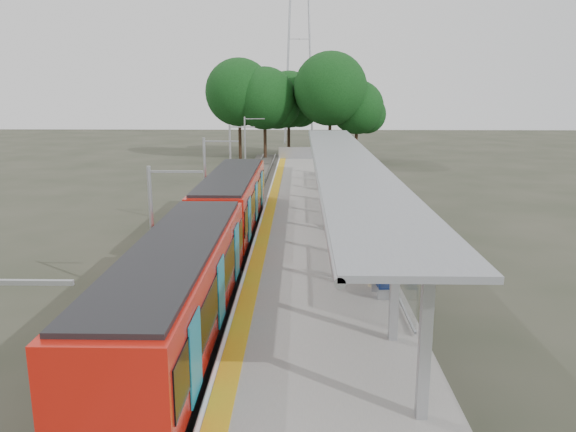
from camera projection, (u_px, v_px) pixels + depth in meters
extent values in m
plane|color=#474438|center=(327.00, 406.00, 14.78)|extent=(200.00, 200.00, 0.00)
cube|color=#59544C|center=(239.00, 223.00, 34.34)|extent=(3.00, 70.00, 0.24)
cube|color=gray|center=(312.00, 217.00, 34.16)|extent=(6.00, 50.00, 1.00)
cube|color=yellow|center=(270.00, 209.00, 34.10)|extent=(0.60, 50.00, 0.02)
cube|color=#9EA0A5|center=(307.00, 153.00, 58.23)|extent=(6.00, 0.10, 1.20)
cube|color=black|center=(179.00, 334.00, 17.60)|extent=(2.50, 13.50, 0.70)
cube|color=red|center=(177.00, 286.00, 17.24)|extent=(2.65, 13.50, 2.50)
cube|color=black|center=(177.00, 285.00, 17.23)|extent=(2.72, 12.96, 1.20)
cube|color=black|center=(175.00, 245.00, 16.95)|extent=(2.40, 12.82, 0.15)
cube|color=#0D6E88|center=(221.00, 291.00, 17.24)|extent=(0.04, 1.30, 2.00)
cube|color=black|center=(233.00, 226.00, 31.34)|extent=(2.50, 13.50, 0.70)
cube|color=red|center=(232.00, 198.00, 30.98)|extent=(2.65, 13.50, 2.50)
cube|color=black|center=(232.00, 197.00, 30.97)|extent=(2.72, 12.96, 1.20)
cube|color=black|center=(231.00, 175.00, 30.69)|extent=(2.40, 12.83, 0.15)
cube|color=#0D6E88|center=(257.00, 201.00, 30.98)|extent=(0.04, 1.30, 2.00)
cylinder|color=black|center=(221.00, 256.00, 26.80)|extent=(2.20, 0.70, 0.70)
cube|color=black|center=(213.00, 235.00, 24.16)|extent=(2.30, 0.80, 2.40)
cube|color=#9EA0A5|center=(425.00, 345.00, 12.17)|extent=(0.25, 0.25, 3.50)
cube|color=#9EA0A5|center=(395.00, 283.00, 16.07)|extent=(0.25, 0.25, 3.50)
cube|color=#9EA0A5|center=(376.00, 245.00, 19.97)|extent=(0.25, 0.25, 3.50)
cube|color=#9EA0A5|center=(364.00, 219.00, 23.87)|extent=(0.25, 0.25, 3.50)
cube|color=#9EA0A5|center=(355.00, 201.00, 27.77)|extent=(0.25, 0.25, 3.50)
cube|color=#9EA0A5|center=(349.00, 187.00, 31.67)|extent=(0.25, 0.25, 3.50)
cube|color=#9EA0A5|center=(343.00, 176.00, 35.56)|extent=(0.25, 0.25, 3.50)
cube|color=#9EA0A5|center=(339.00, 167.00, 39.46)|extent=(0.25, 0.25, 3.50)
cube|color=#9EA0A5|center=(336.00, 160.00, 43.36)|extent=(0.25, 0.25, 3.50)
cube|color=#9EA0A5|center=(333.00, 154.00, 47.26)|extent=(0.25, 0.25, 3.50)
cube|color=gray|center=(345.00, 159.00, 29.32)|extent=(3.20, 38.00, 0.16)
cylinder|color=#9EA0A5|center=(315.00, 160.00, 29.37)|extent=(0.24, 38.00, 0.24)
cube|color=silver|center=(406.00, 278.00, 18.13)|extent=(0.05, 3.70, 2.20)
cube|color=silver|center=(387.00, 244.00, 22.03)|extent=(0.05, 3.70, 2.20)
cube|color=silver|center=(365.00, 203.00, 29.82)|extent=(0.05, 3.70, 2.20)
cube|color=silver|center=(357.00, 190.00, 33.72)|extent=(0.05, 3.70, 2.20)
cube|color=silver|center=(347.00, 171.00, 41.52)|extent=(0.05, 3.70, 2.20)
cube|color=silver|center=(343.00, 164.00, 45.42)|extent=(0.05, 3.70, 2.20)
cylinder|color=#382316|center=(240.00, 137.00, 65.91)|extent=(0.36, 0.36, 5.13)
sphere|color=#164E19|center=(239.00, 92.00, 64.76)|extent=(7.80, 7.80, 7.80)
cylinder|color=#382316|center=(265.00, 139.00, 65.19)|extent=(0.36, 0.36, 4.69)
sphere|color=#164E19|center=(265.00, 98.00, 64.14)|extent=(7.12, 7.12, 7.12)
cylinder|color=#382316|center=(289.00, 137.00, 69.79)|extent=(0.36, 0.36, 4.54)
sphere|color=#164E19|center=(289.00, 99.00, 68.77)|extent=(6.91, 6.91, 6.91)
cylinder|color=#382316|center=(330.00, 137.00, 63.70)|extent=(0.36, 0.36, 5.40)
sphere|color=#164E19|center=(331.00, 89.00, 62.49)|extent=(8.21, 8.21, 8.21)
cylinder|color=#382316|center=(356.00, 143.00, 64.91)|extent=(0.36, 0.36, 4.02)
sphere|color=#164E19|center=(357.00, 107.00, 64.02)|extent=(6.11, 6.11, 6.11)
cube|color=#9EA0A5|center=(11.00, 282.00, 8.86)|extent=(2.00, 0.08, 0.08)
cylinder|color=#9EA0A5|center=(152.00, 237.00, 21.14)|extent=(0.16, 0.16, 5.40)
cube|color=#9EA0A5|center=(176.00, 172.00, 20.56)|extent=(2.00, 0.08, 0.08)
cylinder|color=#9EA0A5|center=(205.00, 184.00, 32.83)|extent=(0.16, 0.16, 5.40)
cube|color=#9EA0A5|center=(221.00, 141.00, 32.25)|extent=(2.00, 0.08, 0.08)
cylinder|color=#9EA0A5|center=(230.00, 159.00, 44.53)|extent=(0.16, 0.16, 5.40)
cube|color=#9EA0A5|center=(242.00, 127.00, 43.95)|extent=(2.00, 0.08, 0.08)
cylinder|color=#9EA0A5|center=(245.00, 144.00, 56.22)|extent=(0.16, 0.16, 5.40)
cube|color=#9EA0A5|center=(255.00, 119.00, 55.64)|extent=(2.00, 0.08, 0.08)
cube|color=navy|center=(381.00, 282.00, 20.00)|extent=(0.55, 1.53, 0.06)
cube|color=navy|center=(376.00, 274.00, 19.94)|extent=(0.16, 1.50, 0.55)
cube|color=#9EA0A5|center=(383.00, 294.00, 19.47)|extent=(0.40, 0.09, 0.44)
cube|color=#9EA0A5|center=(379.00, 282.00, 20.64)|extent=(0.40, 0.09, 0.44)
cube|color=navy|center=(350.00, 223.00, 28.67)|extent=(0.88, 1.58, 0.06)
cube|color=navy|center=(346.00, 217.00, 28.61)|extent=(0.50, 1.46, 0.55)
cube|color=#9EA0A5|center=(351.00, 230.00, 28.13)|extent=(0.40, 0.18, 0.44)
cube|color=#9EA0A5|center=(349.00, 225.00, 29.31)|extent=(0.40, 0.18, 0.44)
cube|color=navy|center=(329.00, 170.00, 47.05)|extent=(0.58, 1.64, 0.06)
cube|color=navy|center=(326.00, 166.00, 46.98)|extent=(0.17, 1.61, 0.59)
cube|color=#9EA0A5|center=(329.00, 174.00, 46.48)|extent=(0.43, 0.09, 0.47)
cube|color=#9EA0A5|center=(329.00, 172.00, 47.74)|extent=(0.43, 0.09, 0.47)
cylinder|color=beige|center=(374.00, 265.00, 20.70)|extent=(0.43, 0.43, 1.60)
cube|color=red|center=(375.00, 240.00, 20.48)|extent=(0.38, 0.08, 0.27)
cylinder|color=beige|center=(335.00, 183.00, 39.46)|extent=(0.37, 0.37, 1.37)
cube|color=red|center=(336.00, 171.00, 39.27)|extent=(0.32, 0.17, 0.23)
cylinder|color=#9EA0A5|center=(345.00, 198.00, 35.06)|extent=(0.61, 0.61, 0.98)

